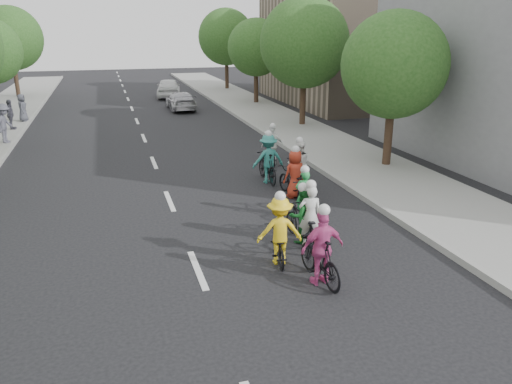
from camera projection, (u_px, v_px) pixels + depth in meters
name	position (u px, v px, depth m)	size (l,w,h in m)	color
ground	(198.00, 270.00, 11.50)	(120.00, 120.00, 0.00)	black
sidewalk_right	(331.00, 148.00, 22.75)	(4.00, 80.00, 0.15)	gray
curb_right	(291.00, 151.00, 22.21)	(0.18, 80.00, 0.18)	#999993
bldg_se	(353.00, 46.00, 36.43)	(10.00, 14.00, 8.00)	gray
tree_l_5	(10.00, 38.00, 37.84)	(4.80, 4.80, 6.93)	black
tree_r_0	(394.00, 65.00, 18.66)	(4.00, 4.00, 5.97)	black
tree_r_1	(304.00, 43.00, 26.66)	(4.80, 4.80, 6.93)	black
tree_r_2	(256.00, 47.00, 35.02)	(4.00, 4.00, 5.97)	black
tree_r_3	(226.00, 37.00, 43.03)	(4.80, 4.80, 6.93)	black
cyclist_0	(309.00, 223.00, 12.72)	(1.00, 1.95, 1.75)	black
cyclist_1	(301.00, 219.00, 12.86)	(0.77, 1.68, 1.62)	black
cyclist_2	(279.00, 236.00, 11.69)	(1.15, 1.62, 1.79)	black
cyclist_3	(321.00, 254.00, 10.76)	(1.02, 1.81, 1.83)	black
cyclist_4	(294.00, 179.00, 16.30)	(0.99, 1.95, 1.74)	black
cyclist_5	(303.00, 198.00, 14.55)	(0.82, 1.78, 1.59)	black
cyclist_6	(298.00, 169.00, 17.33)	(0.88, 1.83, 1.78)	black
cyclist_7	(268.00, 162.00, 17.80)	(1.15, 1.84, 1.91)	black
cyclist_8	(272.00, 150.00, 20.27)	(0.96, 1.67, 1.69)	black
follow_car_lead	(181.00, 101.00, 33.58)	(1.68, 4.14, 1.20)	#B1B0B5
follow_car_trail	(169.00, 88.00, 39.45)	(1.79, 4.44, 1.51)	white
spectator_0	(4.00, 123.00, 23.22)	(1.18, 0.68, 1.82)	#525360
spectator_1	(10.00, 114.00, 26.34)	(0.92, 0.38, 1.57)	#464551
spectator_2	(22.00, 108.00, 28.61)	(0.76, 0.50, 1.56)	#454751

